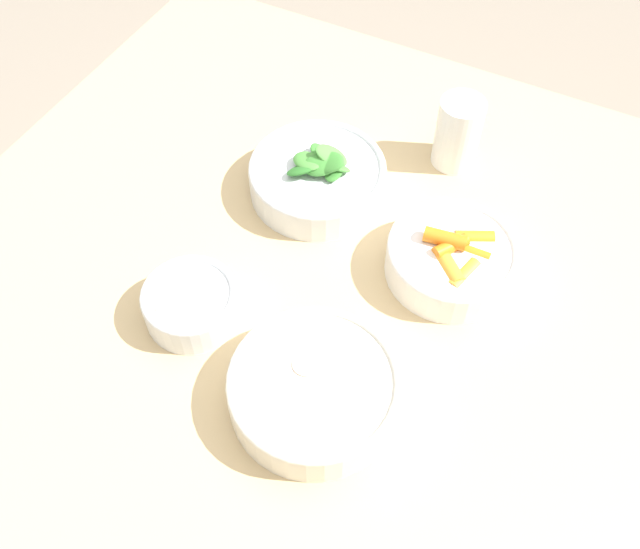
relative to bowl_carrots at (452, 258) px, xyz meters
The scene contains 7 objects.
ground_plane 0.80m from the bowl_carrots, 58.43° to the right, with size 10.00×10.00×0.00m, color gray.
dining_table 0.22m from the bowl_carrots, 58.43° to the right, with size 1.01×1.05×0.75m.
bowl_carrots is the anchor object (origin of this frame).
bowl_greens 0.22m from the bowl_carrots, 102.73° to the right, with size 0.19×0.19×0.09m.
bowl_beans_hotdog 0.26m from the bowl_carrots, 16.19° to the right, with size 0.20×0.20×0.05m.
bowl_cookies 0.33m from the bowl_carrots, 51.25° to the right, with size 0.12×0.12×0.05m.
cup 0.21m from the bowl_carrots, 160.51° to the right, with size 0.06×0.06×0.11m.
Camera 1 is at (0.48, 0.25, 1.50)m, focal length 40.00 mm.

